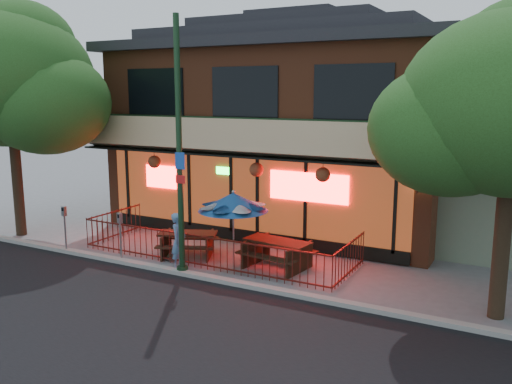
{
  "coord_description": "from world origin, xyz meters",
  "views": [
    {
      "loc": [
        8.65,
        -12.19,
        5.03
      ],
      "look_at": [
        1.05,
        2.0,
        2.02
      ],
      "focal_mm": 38.0,
      "sensor_mm": 36.0,
      "label": 1
    }
  ],
  "objects_px": {
    "picnic_table_left": "(188,241)",
    "parking_meter_far": "(65,221)",
    "street_tree_left": "(11,72)",
    "picnic_table_right": "(277,250)",
    "patio_umbrella": "(233,202)",
    "parking_meter_near": "(120,229)",
    "pedestrian": "(179,240)",
    "street_light": "(180,162)"
  },
  "relations": [
    {
      "from": "picnic_table_right",
      "to": "picnic_table_left",
      "type": "bearing_deg",
      "value": -174.52
    },
    {
      "from": "parking_meter_near",
      "to": "picnic_table_right",
      "type": "bearing_deg",
      "value": 21.14
    },
    {
      "from": "pedestrian",
      "to": "parking_meter_near",
      "type": "bearing_deg",
      "value": 88.58
    },
    {
      "from": "patio_umbrella",
      "to": "picnic_table_left",
      "type": "bearing_deg",
      "value": 170.64
    },
    {
      "from": "street_tree_left",
      "to": "picnic_table_right",
      "type": "bearing_deg",
      "value": 5.35
    },
    {
      "from": "pedestrian",
      "to": "parking_meter_far",
      "type": "xyz_separation_m",
      "value": [
        -4.05,
        -0.46,
        0.2
      ]
    },
    {
      "from": "street_tree_left",
      "to": "parking_meter_far",
      "type": "relative_size",
      "value": 5.43
    },
    {
      "from": "street_tree_left",
      "to": "picnic_table_right",
      "type": "xyz_separation_m",
      "value": [
        9.58,
        0.9,
        -5.13
      ]
    },
    {
      "from": "picnic_table_left",
      "to": "parking_meter_far",
      "type": "relative_size",
      "value": 1.46
    },
    {
      "from": "street_light",
      "to": "picnic_table_left",
      "type": "xyz_separation_m",
      "value": [
        -0.8,
        1.41,
        -2.65
      ]
    },
    {
      "from": "picnic_table_right",
      "to": "parking_meter_near",
      "type": "distance_m",
      "value": 4.69
    },
    {
      "from": "patio_umbrella",
      "to": "parking_meter_far",
      "type": "height_order",
      "value": "patio_umbrella"
    },
    {
      "from": "street_light",
      "to": "parking_meter_near",
      "type": "height_order",
      "value": "street_light"
    },
    {
      "from": "picnic_table_left",
      "to": "pedestrian",
      "type": "relative_size",
      "value": 1.34
    },
    {
      "from": "picnic_table_right",
      "to": "parking_meter_far",
      "type": "bearing_deg",
      "value": -164.95
    },
    {
      "from": "picnic_table_right",
      "to": "parking_meter_far",
      "type": "relative_size",
      "value": 1.41
    },
    {
      "from": "patio_umbrella",
      "to": "parking_meter_far",
      "type": "relative_size",
      "value": 1.54
    },
    {
      "from": "pedestrian",
      "to": "parking_meter_far",
      "type": "relative_size",
      "value": 1.09
    },
    {
      "from": "picnic_table_right",
      "to": "patio_umbrella",
      "type": "distance_m",
      "value": 1.88
    },
    {
      "from": "street_tree_left",
      "to": "street_light",
      "type": "bearing_deg",
      "value": -6.04
    },
    {
      "from": "street_light",
      "to": "picnic_table_left",
      "type": "distance_m",
      "value": 3.11
    },
    {
      "from": "parking_meter_near",
      "to": "parking_meter_far",
      "type": "distance_m",
      "value": 2.21
    },
    {
      "from": "street_tree_left",
      "to": "picnic_table_left",
      "type": "xyz_separation_m",
      "value": [
        6.66,
        0.62,
        -5.17
      ]
    },
    {
      "from": "picnic_table_right",
      "to": "parking_meter_near",
      "type": "bearing_deg",
      "value": -158.86
    },
    {
      "from": "picnic_table_left",
      "to": "parking_meter_far",
      "type": "bearing_deg",
      "value": -157.81
    },
    {
      "from": "street_light",
      "to": "street_tree_left",
      "type": "height_order",
      "value": "street_tree_left"
    },
    {
      "from": "parking_meter_far",
      "to": "picnic_table_left",
      "type": "bearing_deg",
      "value": 22.19
    },
    {
      "from": "street_tree_left",
      "to": "parking_meter_near",
      "type": "distance_m",
      "value": 7.05
    },
    {
      "from": "picnic_table_right",
      "to": "patio_umbrella",
      "type": "relative_size",
      "value": 0.92
    },
    {
      "from": "picnic_table_left",
      "to": "parking_meter_near",
      "type": "bearing_deg",
      "value": -135.48
    },
    {
      "from": "pedestrian",
      "to": "parking_meter_far",
      "type": "distance_m",
      "value": 4.08
    },
    {
      "from": "picnic_table_left",
      "to": "picnic_table_right",
      "type": "distance_m",
      "value": 2.94
    },
    {
      "from": "patio_umbrella",
      "to": "parking_meter_near",
      "type": "distance_m",
      "value": 3.55
    },
    {
      "from": "street_light",
      "to": "picnic_table_left",
      "type": "relative_size",
      "value": 3.24
    },
    {
      "from": "picnic_table_left",
      "to": "parking_meter_far",
      "type": "xyz_separation_m",
      "value": [
        -3.63,
        -1.48,
        0.51
      ]
    },
    {
      "from": "picnic_table_left",
      "to": "street_light",
      "type": "bearing_deg",
      "value": -60.27
    },
    {
      "from": "picnic_table_left",
      "to": "patio_umbrella",
      "type": "height_order",
      "value": "patio_umbrella"
    },
    {
      "from": "street_light",
      "to": "picnic_table_right",
      "type": "relative_size",
      "value": 3.35
    },
    {
      "from": "street_tree_left",
      "to": "patio_umbrella",
      "type": "bearing_deg",
      "value": 2.14
    },
    {
      "from": "street_tree_left",
      "to": "parking_meter_far",
      "type": "bearing_deg",
      "value": -15.99
    },
    {
      "from": "parking_meter_near",
      "to": "patio_umbrella",
      "type": "bearing_deg",
      "value": 18.78
    },
    {
      "from": "picnic_table_right",
      "to": "pedestrian",
      "type": "distance_m",
      "value": 2.85
    }
  ]
}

